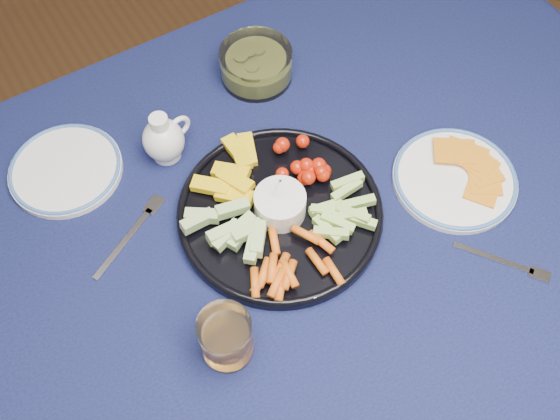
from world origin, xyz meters
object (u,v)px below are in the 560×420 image
juice_tumbler (226,338)px  side_plate_extra (66,169)px  dining_table (249,295)px  crudite_platter (279,211)px  pickle_bowl (256,66)px  creamer_pitcher (164,139)px  cheese_plate (455,178)px

juice_tumbler → side_plate_extra: juice_tumbler is taller
dining_table → side_plate_extra: bearing=117.3°
crudite_platter → side_plate_extra: crudite_platter is taller
dining_table → pickle_bowl: (0.22, 0.34, 0.12)m
creamer_pitcher → juice_tumbler: (-0.08, -0.36, -0.00)m
creamer_pitcher → side_plate_extra: creamer_pitcher is taller
creamer_pitcher → juice_tumbler: 0.37m
crudite_platter → side_plate_extra: size_ratio=1.75×
cheese_plate → side_plate_extra: bearing=146.7°
creamer_pitcher → side_plate_extra: bearing=160.8°
creamer_pitcher → side_plate_extra: 0.18m
dining_table → juice_tumbler: 0.18m
dining_table → cheese_plate: 0.40m
cheese_plate → side_plate_extra: (-0.55, 0.36, -0.00)m
dining_table → cheese_plate: cheese_plate is taller
crudite_platter → cheese_plate: (0.29, -0.09, -0.01)m
dining_table → juice_tumbler: (-0.08, -0.09, 0.13)m
side_plate_extra → dining_table: bearing=-62.7°
dining_table → creamer_pitcher: bearing=90.9°
juice_tumbler → side_plate_extra: bearing=101.5°
crudite_platter → side_plate_extra: bearing=134.5°
creamer_pitcher → dining_table: bearing=-89.1°
cheese_plate → juice_tumbler: (-0.46, -0.05, 0.03)m
side_plate_extra → juice_tumbler: bearing=-78.5°
crudite_platter → juice_tumbler: crudite_platter is taller
creamer_pitcher → side_plate_extra: (-0.16, 0.06, -0.03)m
dining_table → juice_tumbler: juice_tumbler is taller
creamer_pitcher → pickle_bowl: (0.22, 0.08, -0.01)m
juice_tumbler → side_plate_extra: size_ratio=0.47×
crudite_platter → pickle_bowl: 0.31m
side_plate_extra → cheese_plate: bearing=-33.3°
pickle_bowl → side_plate_extra: 0.39m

